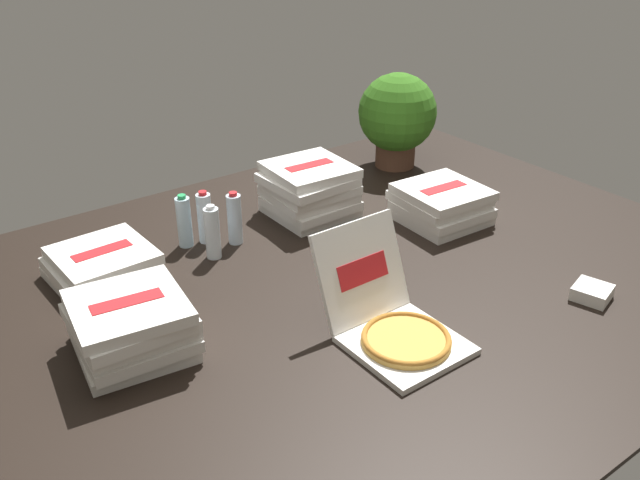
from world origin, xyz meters
name	(u,v)px	position (x,y,z in m)	size (l,w,h in m)	color
ground_plane	(342,281)	(0.00, 0.00, -0.01)	(3.20, 2.40, 0.02)	black
open_pizza_box	(393,322)	(-0.10, -0.41, 0.07)	(0.35, 0.49, 0.35)	white
pizza_stack_right_mid	(309,191)	(0.24, 0.55, 0.12)	(0.39, 0.38, 0.25)	white
pizza_stack_left_mid	(441,204)	(0.69, 0.14, 0.08)	(0.38, 0.39, 0.17)	white
pizza_stack_right_far	(101,265)	(-0.75, 0.56, 0.06)	(0.39, 0.37, 0.13)	white
pizza_stack_left_far	(131,326)	(-0.84, 0.04, 0.10)	(0.40, 0.41, 0.21)	white
water_bottle_0	(205,218)	(-0.27, 0.60, 0.11)	(0.06, 0.06, 0.24)	white
water_bottle_1	(212,233)	(-0.32, 0.45, 0.11)	(0.06, 0.06, 0.24)	white
water_bottle_2	(235,219)	(-0.18, 0.51, 0.11)	(0.06, 0.06, 0.24)	silver
water_bottle_3	(184,222)	(-0.36, 0.62, 0.11)	(0.06, 0.06, 0.24)	silver
potted_plant	(397,116)	(0.98, 0.78, 0.28)	(0.42, 0.42, 0.51)	#513323
napkin_pile	(592,292)	(0.66, -0.67, 0.03)	(0.13, 0.13, 0.05)	white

